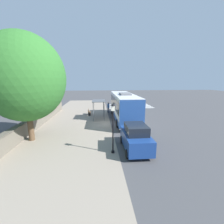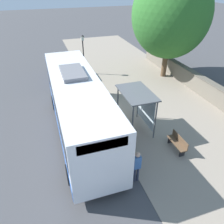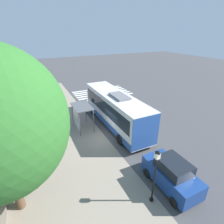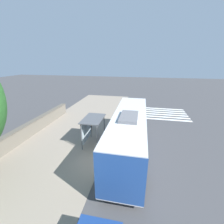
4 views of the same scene
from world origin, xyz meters
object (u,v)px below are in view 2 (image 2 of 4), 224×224
at_px(parked_car_behind_bus, 66,67).
at_px(pedestrian, 137,165).
at_px(bus_shelter, 139,99).
at_px(shade_tree, 171,15).
at_px(bus, 78,105).
at_px(street_lamp_near, 83,51).
at_px(bench, 178,143).

bearing_deg(parked_car_behind_bus, pedestrian, 95.29).
height_order(bus_shelter, shade_tree, shade_tree).
xyz_separation_m(bus, street_lamp_near, (-2.33, -9.34, 0.30)).
xyz_separation_m(bus_shelter, shade_tree, (-5.93, -7.11, 3.38)).
height_order(bus_shelter, parked_car_behind_bus, bus_shelter).
xyz_separation_m(bench, street_lamp_near, (2.53, -12.71, 1.77)).
distance_m(pedestrian, street_lamp_near, 14.09).
relative_size(bench, street_lamp_near, 0.39).
distance_m(bus, shade_tree, 11.92).
bearing_deg(street_lamp_near, bus_shelter, 96.74).
xyz_separation_m(bus, bus_shelter, (-3.53, 0.82, 0.22)).
bearing_deg(street_lamp_near, parked_car_behind_bus, 12.79).
relative_size(bus_shelter, pedestrian, 1.54).
bearing_deg(bench, street_lamp_near, -78.73).
relative_size(bus, bus_shelter, 3.93).
height_order(pedestrian, bench, pedestrian).
bearing_deg(shade_tree, bench, 64.52).
bearing_deg(bus, shade_tree, -146.40).
height_order(bus, street_lamp_near, bus).
bearing_deg(pedestrian, shade_tree, -125.03).
xyz_separation_m(bus, bench, (-4.86, 3.37, -1.47)).
bearing_deg(parked_car_behind_bus, street_lamp_near, -167.21).
relative_size(bus, pedestrian, 6.06).
distance_m(pedestrian, shade_tree, 14.13).
distance_m(bench, street_lamp_near, 13.08).
bearing_deg(bus_shelter, bus, -13.11).
distance_m(bus_shelter, parked_car_behind_bus, 10.28).
xyz_separation_m(bus, pedestrian, (-1.77, 4.69, -0.89)).
xyz_separation_m(pedestrian, bench, (-3.09, -1.32, -0.58)).
bearing_deg(bus_shelter, street_lamp_near, -83.26).
bearing_deg(bench, bus, -34.71).
bearing_deg(bench, parked_car_behind_bus, -70.52).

